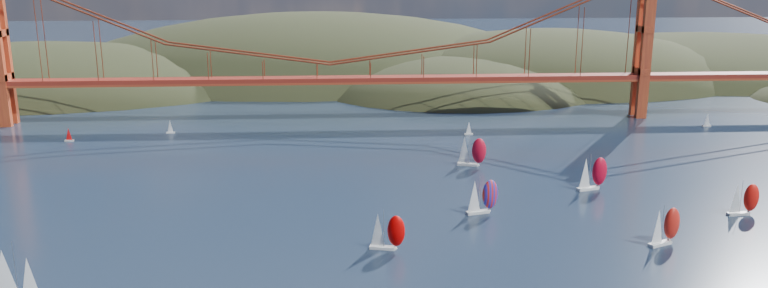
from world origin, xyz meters
TOP-DOWN VIEW (x-y plane):
  - headlands at (44.95, 278.29)m, footprint 725.00×225.00m
  - bridge at (-1.75, 180.00)m, footprint 552.00×12.00m
  - sloop_navy at (-56.97, 29.50)m, footprint 8.60×6.32m
  - racer_0 at (13.14, 52.13)m, footprint 8.04×4.38m
  - racer_1 at (74.85, 51.18)m, footprint 8.39×5.88m
  - racer_2 at (102.34, 68.72)m, footprint 7.91×3.47m
  - racer_3 at (71.70, 90.72)m, footprint 8.97×5.33m
  - racer_5 at (42.80, 115.50)m, footprint 8.83×5.25m
  - racer_rwb at (38.22, 73.80)m, footprint 8.55×4.93m
  - distant_boat_2 at (-89.24, 153.24)m, footprint 3.00×2.00m
  - distant_boat_3 at (-57.09, 162.55)m, footprint 3.00×2.00m
  - distant_boat_4 at (138.95, 161.51)m, footprint 3.00×2.00m
  - distant_boat_8 at (48.73, 154.07)m, footprint 3.00×2.00m

SIDE VIEW (x-z plane):
  - headlands at x=44.95m, z-range -60.46..35.54m
  - distant_boat_2 at x=-89.24m, z-range 0.06..4.76m
  - distant_boat_3 at x=-57.09m, z-range 0.06..4.76m
  - distant_boat_4 at x=138.95m, z-range 0.06..4.76m
  - distant_boat_8 at x=48.73m, z-range 0.06..4.76m
  - racer_2 at x=102.34m, z-range -0.25..8.73m
  - racer_0 at x=13.14m, z-range -0.25..8.76m
  - racer_1 at x=74.85m, z-range -0.26..9.15m
  - racer_rwb at x=38.22m, z-range -0.26..9.32m
  - racer_5 at x=42.80m, z-range -0.27..9.62m
  - racer_3 at x=71.70m, z-range -0.28..9.78m
  - sloop_navy at x=-56.97m, z-range -0.74..11.87m
  - bridge at x=-1.75m, z-range 4.73..59.73m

